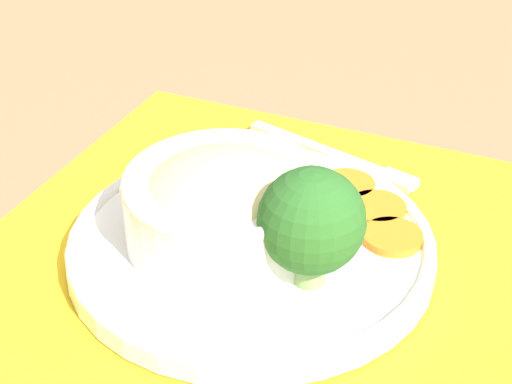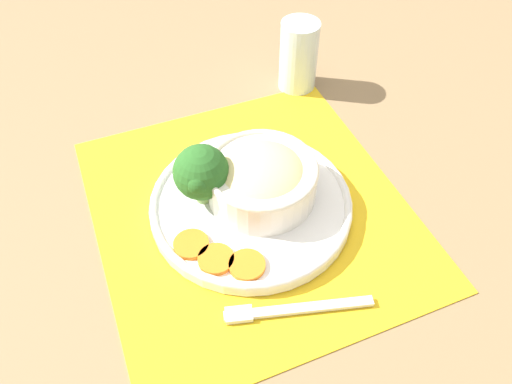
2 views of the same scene
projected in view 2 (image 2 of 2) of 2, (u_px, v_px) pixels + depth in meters
ground_plane at (251, 210)px, 0.70m from camera, size 4.00×4.00×0.00m
placemat at (251, 209)px, 0.70m from camera, size 0.47×0.43×0.00m
plate at (251, 203)px, 0.69m from camera, size 0.28×0.28×0.02m
bowl at (262, 178)px, 0.67m from camera, size 0.15×0.15×0.07m
broccoli_floret at (201, 173)px, 0.65m from camera, size 0.08×0.08×0.09m
carrot_slice_near at (191, 244)px, 0.64m from camera, size 0.05×0.05×0.01m
carrot_slice_middle at (216, 259)px, 0.62m from camera, size 0.05×0.05×0.01m
carrot_slice_far at (247, 265)px, 0.61m from camera, size 0.05×0.05×0.01m
water_glass at (298, 59)px, 0.85m from camera, size 0.07×0.07×0.12m
fork at (286, 309)px, 0.59m from camera, size 0.06×0.18×0.01m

